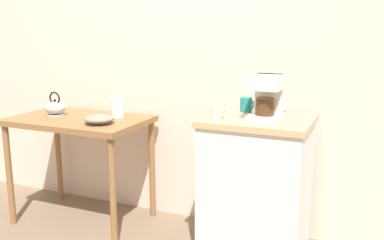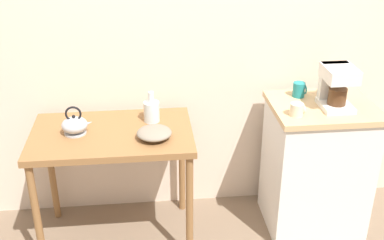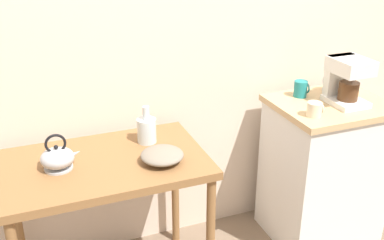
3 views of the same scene
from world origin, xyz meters
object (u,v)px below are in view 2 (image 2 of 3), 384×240
at_px(bowl_stoneware, 154,133).
at_px(glass_carafe_vase, 152,111).
at_px(coffee_maker, 337,85).
at_px(mug_small_cream, 297,110).
at_px(teakettle, 75,125).
at_px(mug_dark_teal, 299,90).
at_px(table_clock, 331,87).

bearing_deg(bowl_stoneware, glass_carafe_vase, 91.74).
height_order(glass_carafe_vase, coffee_maker, coffee_maker).
bearing_deg(mug_small_cream, bowl_stoneware, -179.83).
relative_size(teakettle, mug_dark_teal, 1.97).
height_order(glass_carafe_vase, mug_small_cream, glass_carafe_vase).
xyz_separation_m(mug_dark_teal, mug_small_cream, (-0.10, -0.27, -0.01)).
height_order(bowl_stoneware, table_clock, table_clock).
bearing_deg(bowl_stoneware, mug_small_cream, 0.17).
relative_size(teakettle, glass_carafe_vase, 0.96).
distance_m(bowl_stoneware, table_clock, 1.19).
relative_size(teakettle, mug_small_cream, 2.19).
distance_m(glass_carafe_vase, mug_dark_teal, 0.94).
bearing_deg(mug_dark_teal, bowl_stoneware, -163.44).
relative_size(bowl_stoneware, teakettle, 1.09).
relative_size(coffee_maker, table_clock, 2.30).
xyz_separation_m(glass_carafe_vase, table_clock, (1.15, 0.06, 0.09)).
xyz_separation_m(bowl_stoneware, mug_small_cream, (0.83, 0.00, 0.11)).
xyz_separation_m(mug_small_cream, table_clock, (0.31, 0.29, 0.01)).
bearing_deg(glass_carafe_vase, coffee_maker, -6.41).
distance_m(coffee_maker, mug_dark_teal, 0.26).
bearing_deg(mug_dark_teal, mug_small_cream, -109.46).
distance_m(glass_carafe_vase, mug_small_cream, 0.87).
height_order(bowl_stoneware, glass_carafe_vase, glass_carafe_vase).
bearing_deg(mug_dark_teal, teakettle, -173.18).
distance_m(bowl_stoneware, coffee_maker, 1.12).
height_order(mug_dark_teal, table_clock, table_clock).
relative_size(glass_carafe_vase, mug_dark_teal, 2.06).
bearing_deg(mug_dark_teal, glass_carafe_vase, -177.23).
bearing_deg(coffee_maker, mug_small_cream, -158.41).
bearing_deg(table_clock, mug_small_cream, -137.06).
relative_size(mug_small_cream, table_clock, 0.75).
height_order(bowl_stoneware, mug_dark_teal, mug_dark_teal).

